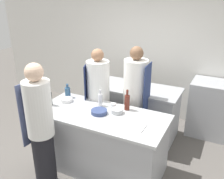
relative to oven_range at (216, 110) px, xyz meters
name	(u,v)px	position (x,y,z in m)	size (l,w,h in m)	color
ground_plane	(102,166)	(-1.44, -1.77, -0.52)	(16.00, 16.00, 0.00)	#605B56
wall_back	(151,51)	(-1.44, 0.36, 0.88)	(8.00, 0.06, 2.80)	silver
prep_counter	(102,141)	(-1.44, -1.77, -0.05)	(1.91, 0.87, 0.92)	#A8AAAF
pass_counter	(133,110)	(-1.40, -0.58, -0.05)	(1.66, 0.72, 0.92)	#A8AAAF
oven_range	(216,110)	(0.00, 0.00, 0.00)	(0.95, 0.61, 1.04)	#A8AAAF
chef_at_prep_near	(41,129)	(-1.95, -2.45, 0.39)	(0.36, 0.35, 1.79)	black
chef_at_stove	(135,100)	(-1.21, -1.03, 0.37)	(0.41, 0.39, 1.78)	black
chef_at_pass_far	(98,100)	(-1.78, -1.25, 0.35)	(0.43, 0.42, 1.73)	black
bottle_olive_oil	(100,99)	(-1.58, -1.54, 0.51)	(0.07, 0.07, 0.26)	silver
bottle_vinegar	(127,102)	(-1.16, -1.48, 0.53)	(0.08, 0.08, 0.31)	#5B2319
bottle_wine	(68,92)	(-2.21, -1.50, 0.50)	(0.09, 0.09, 0.23)	#2D5175
bottle_cooking_oil	(50,98)	(-2.28, -1.86, 0.52)	(0.07, 0.07, 0.29)	black
bowl_mixing_large	(117,111)	(-1.24, -1.65, 0.44)	(0.17, 0.17, 0.07)	#B7BABC
bowl_prep_small	(67,100)	(-2.13, -1.65, 0.43)	(0.18, 0.18, 0.05)	white
bowl_ceramic_blue	(99,112)	(-1.47, -1.77, 0.43)	(0.23, 0.23, 0.06)	navy
cup	(113,106)	(-1.36, -1.53, 0.45)	(0.08, 0.08, 0.08)	white
cutting_board	(131,125)	(-0.92, -1.89, 0.41)	(0.36, 0.23, 0.01)	white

